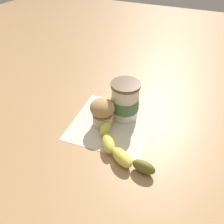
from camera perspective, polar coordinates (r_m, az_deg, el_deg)
ground_plane at (r=0.69m, az=0.00°, el=-2.92°), size 3.00×3.00×0.00m
paper_napkin at (r=0.69m, az=0.00°, el=-2.87°), size 0.26×0.26×0.00m
coffee_cup at (r=0.69m, az=3.40°, el=2.92°), size 0.09×0.09×0.12m
muffin at (r=0.66m, az=-2.50°, el=0.11°), size 0.07×0.07×0.09m
banana at (r=0.60m, az=1.63°, el=-9.42°), size 0.15×0.20×0.03m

